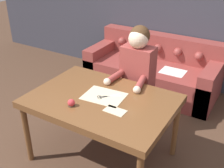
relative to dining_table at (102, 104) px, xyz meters
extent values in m
plane|color=#4C3323|center=(0.13, -0.11, -0.68)|extent=(16.00, 16.00, 0.00)
cube|color=#383842|center=(0.13, 2.19, 0.62)|extent=(8.00, 0.06, 2.60)
cube|color=brown|center=(0.00, 0.00, 0.03)|extent=(1.42, 1.00, 0.07)
cylinder|color=brown|center=(-0.65, -0.44, -0.34)|extent=(0.06, 0.06, 0.68)
cylinder|color=brown|center=(-0.65, 0.44, -0.34)|extent=(0.06, 0.06, 0.68)
cylinder|color=brown|center=(0.65, 0.44, -0.34)|extent=(0.06, 0.06, 0.68)
cube|color=brown|center=(-0.19, 1.70, -0.46)|extent=(2.00, 0.87, 0.44)
cube|color=brown|center=(-0.19, 2.03, -0.05)|extent=(2.00, 0.22, 0.38)
cube|color=brown|center=(-1.08, 1.70, -0.38)|extent=(0.20, 0.87, 0.60)
cube|color=brown|center=(0.71, 1.70, -0.38)|extent=(0.20, 0.87, 0.60)
sphere|color=brown|center=(-0.82, 1.90, -0.05)|extent=(0.13, 0.13, 0.13)
sphere|color=brown|center=(-0.51, 1.90, -0.05)|extent=(0.13, 0.13, 0.13)
sphere|color=brown|center=(-0.19, 1.90, -0.05)|extent=(0.13, 0.13, 0.13)
sphere|color=brown|center=(0.13, 1.90, -0.05)|extent=(0.13, 0.13, 0.13)
sphere|color=brown|center=(0.45, 1.90, -0.05)|extent=(0.13, 0.13, 0.13)
cube|color=white|center=(0.19, 1.59, -0.24)|extent=(0.35, 0.28, 0.00)
cylinder|color=#33281E|center=(0.06, 0.68, -0.45)|extent=(0.28, 0.28, 0.47)
cube|color=#993D38|center=(0.06, 0.68, 0.10)|extent=(0.37, 0.22, 0.62)
sphere|color=beige|center=(0.06, 0.66, 0.50)|extent=(0.22, 0.22, 0.22)
sphere|color=#472D19|center=(0.06, 0.69, 0.53)|extent=(0.23, 0.23, 0.23)
cylinder|color=#993D38|center=(-0.09, 0.42, 0.10)|extent=(0.09, 0.30, 0.07)
sphere|color=beige|center=(-0.10, 0.27, 0.10)|extent=(0.08, 0.08, 0.08)
cylinder|color=#993D38|center=(0.22, 0.42, 0.10)|extent=(0.13, 0.30, 0.07)
sphere|color=beige|center=(0.25, 0.28, 0.10)|extent=(0.08, 0.08, 0.08)
cube|color=beige|center=(0.00, 0.04, 0.07)|extent=(0.43, 0.35, 0.00)
cube|color=beige|center=(0.23, -0.13, 0.07)|extent=(0.21, 0.13, 0.00)
cube|color=silver|center=(0.08, 0.11, 0.07)|extent=(0.09, 0.12, 0.00)
cube|color=black|center=(0.01, 0.02, 0.07)|extent=(0.06, 0.08, 0.00)
torus|color=black|center=(-0.01, -0.01, 0.07)|extent=(0.04, 0.04, 0.01)
cube|color=silver|center=(0.09, 0.10, 0.07)|extent=(0.12, 0.09, 0.00)
cube|color=black|center=(0.00, 0.03, 0.07)|extent=(0.08, 0.06, 0.00)
torus|color=black|center=(-0.04, 0.01, 0.07)|extent=(0.04, 0.04, 0.01)
cylinder|color=silver|center=(0.04, 0.06, 0.07)|extent=(0.01, 0.01, 0.01)
cylinder|color=#4C3828|center=(-0.16, -0.27, 0.07)|extent=(0.06, 0.06, 0.01)
sphere|color=red|center=(-0.16, -0.27, 0.10)|extent=(0.07, 0.07, 0.07)
camera|label=1|loc=(1.32, -2.00, 1.48)|focal=45.00mm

